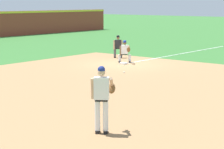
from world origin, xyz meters
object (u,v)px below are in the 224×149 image
(baseball, at_px, (124,72))
(first_baseman, at_px, (125,50))
(first_base_bag, at_px, (123,63))
(pitcher, at_px, (102,95))
(umpire, at_px, (118,46))

(baseball, height_order, first_baseman, first_baseman)
(first_base_bag, height_order, baseball, first_base_bag)
(pitcher, bearing_deg, umpire, 36.77)
(first_base_bag, distance_m, baseball, 3.19)
(pitcher, height_order, umpire, pitcher)
(pitcher, distance_m, first_baseman, 14.04)
(first_baseman, bearing_deg, pitcher, -145.15)
(first_base_bag, relative_size, pitcher, 0.20)
(first_base_bag, xyz_separation_m, first_baseman, (0.53, 0.30, 0.69))
(first_baseman, bearing_deg, first_base_bag, -150.50)
(pitcher, bearing_deg, first_baseman, 34.85)
(first_baseman, distance_m, umpire, 2.34)
(umpire, bearing_deg, first_baseman, -131.68)
(first_base_bag, height_order, pitcher, pitcher)
(baseball, bearing_deg, first_baseman, 36.67)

